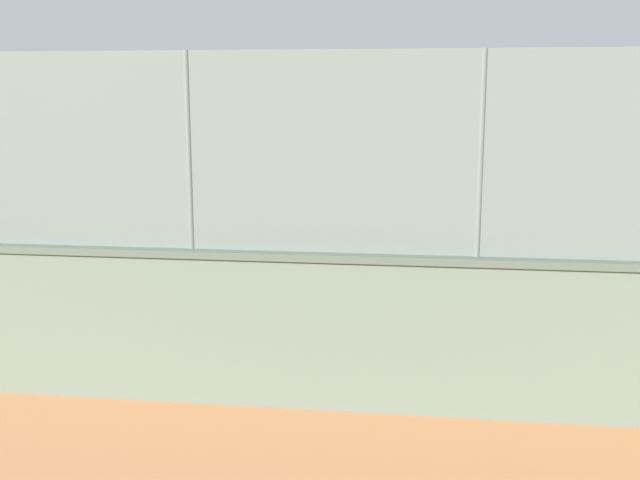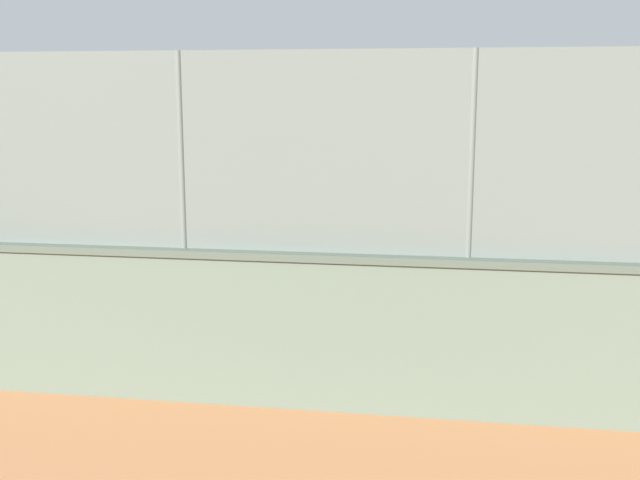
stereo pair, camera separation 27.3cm
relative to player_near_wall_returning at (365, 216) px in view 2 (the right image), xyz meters
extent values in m
plane|color=#B27247|center=(2.75, -2.93, -0.97)|extent=(260.00, 260.00, 0.00)
cylinder|color=slate|center=(-1.51, 7.20, 1.78)|extent=(0.07, 0.07, 2.08)
cylinder|color=slate|center=(1.50, 7.09, 1.78)|extent=(0.07, 0.07, 2.08)
cylinder|color=navy|center=(-0.06, -0.09, -0.57)|extent=(0.19, 0.19, 0.81)
cylinder|color=navy|center=(0.01, 0.10, -0.57)|extent=(0.19, 0.19, 0.81)
cylinder|color=#429951|center=(-0.03, 0.00, 0.13)|extent=(0.43, 0.43, 0.60)
cylinder|color=#D8AD84|center=(-0.07, -0.31, 0.25)|extent=(0.57, 0.26, 0.17)
cylinder|color=#D8AD84|center=(0.35, 0.20, 0.25)|extent=(0.57, 0.26, 0.17)
sphere|color=#D8AD84|center=(-0.03, 0.00, 0.55)|extent=(0.23, 0.23, 0.23)
cylinder|color=black|center=(-0.03, 0.00, 0.65)|extent=(0.30, 0.30, 0.05)
cylinder|color=black|center=(0.53, 0.15, 0.25)|extent=(0.30, 0.13, 0.04)
ellipsoid|color=#333338|center=(0.73, 0.08, 0.25)|extent=(0.29, 0.12, 0.24)
cylinder|color=#591919|center=(-2.35, 1.87, -0.60)|extent=(0.21, 0.21, 0.75)
cylinder|color=#591919|center=(-2.49, 2.02, -0.60)|extent=(0.21, 0.21, 0.75)
cylinder|color=beige|center=(-2.42, 1.94, 0.05)|extent=(0.48, 0.48, 0.55)
cylinder|color=tan|center=(-2.19, 1.76, 0.16)|extent=(0.45, 0.42, 0.16)
cylinder|color=tan|center=(-2.39, 2.36, 0.16)|extent=(0.45, 0.42, 0.16)
sphere|color=tan|center=(-2.42, 1.94, 0.43)|extent=(0.21, 0.21, 0.21)
cylinder|color=white|center=(-2.42, 1.94, 0.52)|extent=(0.31, 0.31, 0.05)
cylinder|color=black|center=(-2.25, 2.48, 0.16)|extent=(0.25, 0.23, 0.04)
ellipsoid|color=#333338|center=(-2.09, 2.62, 0.16)|extent=(0.24, 0.22, 0.24)
sphere|color=white|center=(0.56, 1.83, 0.49)|extent=(0.20, 0.20, 0.20)
sphere|color=orange|center=(-2.02, 5.06, -0.94)|extent=(0.08, 0.08, 0.08)
camera|label=1|loc=(-0.68, 14.99, 2.39)|focal=42.98mm
camera|label=2|loc=(-0.95, 14.96, 2.39)|focal=42.98mm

